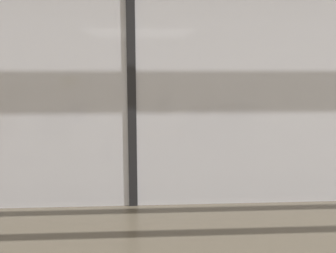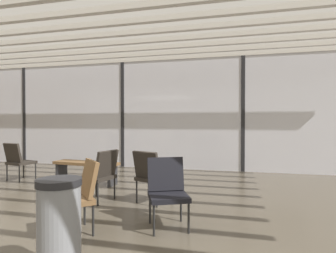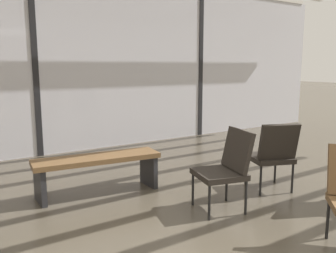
{
  "view_description": "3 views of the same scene",
  "coord_description": "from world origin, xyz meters",
  "px_view_note": "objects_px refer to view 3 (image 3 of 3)",
  "views": [
    {
      "loc": [
        0.17,
        0.93,
        1.65
      ],
      "look_at": [
        0.44,
        5.57,
        0.9
      ],
      "focal_mm": 38.94,
      "sensor_mm": 36.0,
      "label": 1
    },
    {
      "loc": [
        3.33,
        -2.58,
        1.34
      ],
      "look_at": [
        1.19,
        6.06,
        1.2
      ],
      "focal_mm": 29.59,
      "sensor_mm": 36.0,
      "label": 2
    },
    {
      "loc": [
        -1.43,
        -1.08,
        1.54
      ],
      "look_at": [
        1.47,
        3.37,
        0.63
      ],
      "focal_mm": 38.08,
      "sensor_mm": 36.0,
      "label": 3
    }
  ],
  "objects_px": {
    "parked_airplane": "(10,42)",
    "lounge_chair_5": "(273,152)",
    "waiting_bench": "(98,165)",
    "lounge_chair_2": "(227,165)"
  },
  "relations": [
    {
      "from": "parked_airplane",
      "to": "lounge_chair_2",
      "type": "xyz_separation_m",
      "value": [
        0.41,
        -9.66,
        -1.8
      ]
    },
    {
      "from": "parked_airplane",
      "to": "lounge_chair_2",
      "type": "bearing_deg",
      "value": -87.59
    },
    {
      "from": "lounge_chair_5",
      "to": "waiting_bench",
      "type": "relative_size",
      "value": 0.57
    },
    {
      "from": "lounge_chair_5",
      "to": "waiting_bench",
      "type": "bearing_deg",
      "value": -9.67
    },
    {
      "from": "lounge_chair_2",
      "to": "lounge_chair_5",
      "type": "height_order",
      "value": "same"
    },
    {
      "from": "parked_airplane",
      "to": "lounge_chair_5",
      "type": "relative_size",
      "value": 16.83
    },
    {
      "from": "lounge_chair_2",
      "to": "lounge_chair_5",
      "type": "bearing_deg",
      "value": 111.1
    },
    {
      "from": "parked_airplane",
      "to": "waiting_bench",
      "type": "relative_size",
      "value": 9.54
    },
    {
      "from": "lounge_chair_5",
      "to": "waiting_bench",
      "type": "distance_m",
      "value": 2.14
    },
    {
      "from": "lounge_chair_2",
      "to": "lounge_chair_5",
      "type": "xyz_separation_m",
      "value": [
        0.86,
        0.11,
        0.0
      ]
    }
  ]
}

